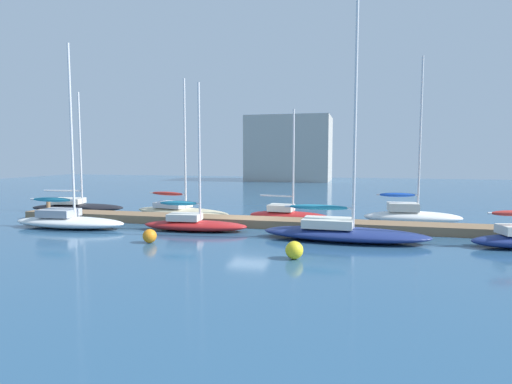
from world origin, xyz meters
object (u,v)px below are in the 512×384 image
Objects in this scene: sailboat_0 at (77,206)px; harbor_building_distant at (290,149)px; mooring_buoy_yellow at (294,250)px; mooring_buoy_orange at (150,236)px; sailboat_3 at (193,223)px; sailboat_4 at (288,214)px; sailboat_2 at (180,210)px; sailboat_6 at (411,214)px; sailboat_5 at (342,230)px; sailboat_1 at (68,219)px.

harbor_building_distant reaches higher than sailboat_0.
mooring_buoy_orange is at bearing 168.81° from mooring_buoy_yellow.
sailboat_3 is 1.15× the size of sailboat_4.
mooring_buoy_orange is (2.52, -9.39, -0.10)m from sailboat_2.
sailboat_3 reaches higher than sailboat_4.
sailboat_2 is 6.54m from sailboat_3.
harbor_building_distant is (-2.54, 51.07, 5.17)m from sailboat_3.
sailboat_6 is 12.71m from mooring_buoy_yellow.
mooring_buoy_yellow is 1.10× the size of mooring_buoy_orange.
sailboat_5 is 18.80× the size of mooring_buoy_orange.
sailboat_4 is (12.83, 6.01, -0.08)m from sailboat_1.
harbor_building_distant is (9.72, 45.52, 5.19)m from sailboat_0.
sailboat_2 is at bearing 53.04° from sailboat_1.
sailboat_2 is (4.56, 6.59, -0.09)m from sailboat_1.
sailboat_6 is at bearing 15.83° from sailboat_1.
harbor_building_distant is (-9.44, 56.39, 5.27)m from mooring_buoy_yellow.
mooring_buoy_orange is at bearing -23.86° from sailboat_1.
sailboat_1 is at bearing -95.92° from harbor_building_distant.
sailboat_3 is 8.72m from mooring_buoy_yellow.
sailboat_6 is at bearing -11.23° from sailboat_0.
sailboat_1 is at bearing 163.70° from mooring_buoy_yellow.
sailboat_2 is 0.93× the size of sailboat_6.
sailboat_2 is 12.75× the size of mooring_buoy_yellow.
mooring_buoy_yellow is at bearing -41.93° from sailboat_3.
sailboat_4 is at bearing -13.64° from sailboat_0.
mooring_buoy_yellow is at bearing -41.47° from sailboat_0.
sailboat_3 reaches higher than mooring_buoy_orange.
mooring_buoy_yellow is (14.84, -4.34, -0.15)m from sailboat_1.
mooring_buoy_orange is at bearing -118.34° from sailboat_4.
sailboat_3 is (12.26, -5.54, 0.02)m from sailboat_0.
sailboat_3 is 12.19× the size of mooring_buoy_orange.
sailboat_6 is at bearing 12.75° from sailboat_2.
sailboat_5 is at bearing -9.48° from sailboat_3.
sailboat_1 reaches higher than mooring_buoy_yellow.
sailboat_2 is at bearing -179.25° from sailboat_4.
sailboat_0 is 0.70× the size of sailboat_5.
sailboat_2 is at bearing 105.00° from mooring_buoy_orange.
sailboat_2 is at bearing 176.67° from sailboat_6.
sailboat_4 is at bearing -80.83° from harbor_building_distant.
mooring_buoy_yellow is (-6.07, -11.17, -0.22)m from sailboat_6.
sailboat_2 is 45.77m from harbor_building_distant.
sailboat_6 reaches higher than sailboat_3.
sailboat_1 is at bearing 158.40° from mooring_buoy_orange.
harbor_building_distant is at bearing 103.94° from sailboat_4.
harbor_building_distant is at bearing 88.57° from sailboat_3.
sailboat_3 is 14.23m from sailboat_6.
sailboat_0 reaches higher than mooring_buoy_yellow.
sailboat_1 is 0.78× the size of harbor_building_distant.
mooring_buoy_orange is at bearing -106.97° from sailboat_3.
sailboat_4 is 46.93m from harbor_building_distant.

